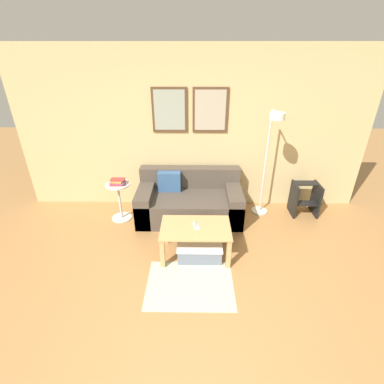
{
  "coord_description": "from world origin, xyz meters",
  "views": [
    {
      "loc": [
        0.05,
        -1.44,
        2.49
      ],
      "look_at": [
        0.01,
        1.67,
        0.85
      ],
      "focal_mm": 26.0,
      "sensor_mm": 36.0,
      "label": 1
    }
  ],
  "objects": [
    {
      "name": "book_stack",
      "position": [
        -1.14,
        2.36,
        0.66
      ],
      "size": [
        0.24,
        0.2,
        0.08
      ],
      "color": "#B73333",
      "rests_on": "side_table"
    },
    {
      "name": "floor_lamp",
      "position": [
        1.14,
        2.44,
        1.16
      ],
      "size": [
        0.27,
        0.51,
        1.71
      ],
      "color": "silver",
      "rests_on": "ground_plane"
    },
    {
      "name": "cell_phone",
      "position": [
        0.06,
        1.51,
        0.44
      ],
      "size": [
        0.09,
        0.15,
        0.01
      ],
      "primitive_type": "cube",
      "rotation": [
        0.0,
        0.0,
        0.18
      ],
      "color": "silver",
      "rests_on": "coffee_table"
    },
    {
      "name": "coffee_table",
      "position": [
        0.05,
        1.49,
        0.35
      ],
      "size": [
        0.9,
        0.56,
        0.44
      ],
      "color": "tan",
      "rests_on": "ground_plane"
    },
    {
      "name": "step_stool",
      "position": [
        1.84,
        2.55,
        0.29
      ],
      "size": [
        0.4,
        0.36,
        0.54
      ],
      "color": "black",
      "rests_on": "ground_plane"
    },
    {
      "name": "side_table",
      "position": [
        -1.15,
        2.37,
        0.37
      ],
      "size": [
        0.38,
        0.38,
        0.62
      ],
      "color": "silver",
      "rests_on": "ground_plane"
    },
    {
      "name": "wall_back",
      "position": [
        -0.0,
        2.92,
        1.28
      ],
      "size": [
        5.6,
        0.09,
        2.55
      ],
      "color": "tan",
      "rests_on": "ground_plane"
    },
    {
      "name": "area_rug",
      "position": [
        -0.01,
        0.94,
        0.0
      ],
      "size": [
        1.02,
        0.77,
        0.01
      ],
      "primitive_type": "cube",
      "color": "#B2B79E",
      "rests_on": "ground_plane"
    },
    {
      "name": "storage_bin",
      "position": [
        0.11,
        1.46,
        0.11
      ],
      "size": [
        0.58,
        0.4,
        0.21
      ],
      "color": "slate",
      "rests_on": "ground_plane"
    },
    {
      "name": "remote_control",
      "position": [
        0.05,
        1.53,
        0.45
      ],
      "size": [
        0.05,
        0.15,
        0.02
      ],
      "primitive_type": "cube",
      "rotation": [
        0.0,
        0.0,
        0.09
      ],
      "color": "#99999E",
      "rests_on": "coffee_table"
    },
    {
      "name": "ground_plane",
      "position": [
        0.0,
        0.0,
        0.0
      ],
      "size": [
        16.0,
        16.0,
        0.0
      ],
      "primitive_type": "plane",
      "color": "#A87542"
    },
    {
      "name": "couch",
      "position": [
        -0.05,
        2.46,
        0.27
      ],
      "size": [
        1.63,
        0.86,
        0.74
      ],
      "color": "#4C4238",
      "rests_on": "ground_plane"
    }
  ]
}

